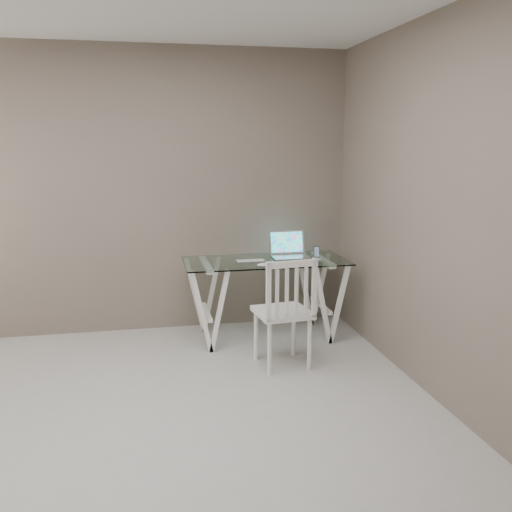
{
  "coord_description": "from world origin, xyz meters",
  "views": [
    {
      "loc": [
        -0.04,
        -3.26,
        1.81
      ],
      "look_at": [
        0.94,
        1.46,
        0.85
      ],
      "focal_mm": 40.0,
      "sensor_mm": 36.0,
      "label": 1
    }
  ],
  "objects": [
    {
      "name": "chair",
      "position": [
        1.09,
        0.99,
        0.51
      ],
      "size": [
        0.47,
        0.47,
        0.92
      ],
      "rotation": [
        0.0,
        0.0,
        0.11
      ],
      "color": "white",
      "rests_on": "ground"
    },
    {
      "name": "phone_dock",
      "position": [
        1.57,
        1.72,
        0.78
      ],
      "size": [
        0.06,
        0.06,
        0.12
      ],
      "color": "white",
      "rests_on": "desk"
    },
    {
      "name": "mouse",
      "position": [
        1.01,
        1.49,
        0.76
      ],
      "size": [
        0.1,
        0.06,
        0.03
      ],
      "primitive_type": "ellipsoid",
      "color": "white",
      "rests_on": "desk"
    },
    {
      "name": "laptop",
      "position": [
        1.35,
        1.87,
        0.8
      ],
      "size": [
        0.34,
        0.3,
        0.24
      ],
      "color": "silver",
      "rests_on": "desk"
    },
    {
      "name": "keyboard",
      "position": [
        0.95,
        1.74,
        0.75
      ],
      "size": [
        0.27,
        0.12,
        0.01
      ],
      "primitive_type": "cube",
      "color": "silver",
      "rests_on": "desk"
    },
    {
      "name": "desk",
      "position": [
        1.09,
        1.76,
        0.38
      ],
      "size": [
        1.5,
        0.7,
        0.75
      ],
      "color": "silver",
      "rests_on": "ground"
    },
    {
      "name": "room",
      "position": [
        -0.06,
        0.02,
        1.72
      ],
      "size": [
        4.5,
        4.52,
        2.71
      ],
      "color": "#ABA8A4",
      "rests_on": "ground"
    }
  ]
}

